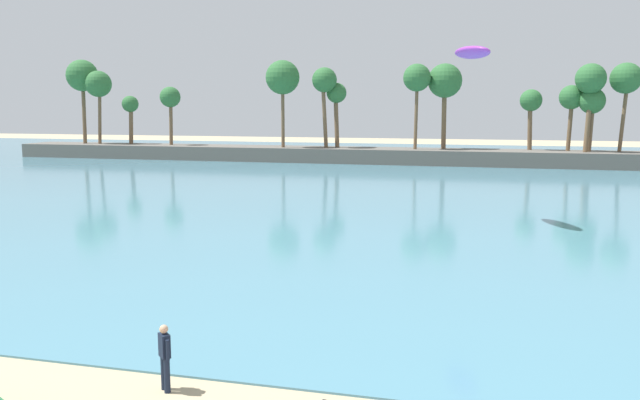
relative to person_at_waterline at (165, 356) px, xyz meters
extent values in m
cube|color=teal|center=(-0.27, 51.97, -0.86)|extent=(220.00, 102.34, 0.06)
cube|color=#605B54|center=(-0.27, 63.14, 0.01)|extent=(105.57, 6.00, 1.80)
cylinder|color=brown|center=(-11.72, 62.81, 4.99)|extent=(0.83, 0.77, 8.19)
sphere|color=#2D6633|center=(-11.72, 62.81, 9.07)|extent=(3.01, 3.01, 3.01)
cylinder|color=brown|center=(-45.52, 63.48, 5.46)|extent=(0.62, 0.88, 9.14)
sphere|color=#2D6633|center=(-45.52, 63.48, 10.02)|extent=(4.22, 4.22, 4.22)
cylinder|color=brown|center=(16.56, 64.16, 3.92)|extent=(0.62, 0.47, 6.04)
sphere|color=#2D6633|center=(16.56, 64.16, 6.93)|extent=(2.71, 2.71, 2.71)
cylinder|color=brown|center=(-32.48, 63.22, 4.01)|extent=(0.64, 0.55, 6.22)
sphere|color=#2D6633|center=(-32.48, 63.22, 7.11)|extent=(2.67, 2.67, 2.67)
cylinder|color=brown|center=(2.50, 64.54, 4.91)|extent=(0.63, 0.74, 8.02)
sphere|color=#2D6633|center=(2.50, 64.54, 8.91)|extent=(4.02, 4.02, 4.02)
cylinder|color=brown|center=(-16.79, 62.09, 5.16)|extent=(0.43, 0.41, 8.50)
sphere|color=#2D6633|center=(-16.79, 62.09, 9.41)|extent=(4.14, 4.14, 4.14)
cylinder|color=brown|center=(22.08, 64.14, 4.94)|extent=(0.82, 0.59, 8.09)
sphere|color=#2D6633|center=(22.08, 64.14, 8.98)|extent=(3.39, 3.39, 3.39)
cylinder|color=brown|center=(18.26, 62.75, 4.91)|extent=(0.80, 0.88, 8.04)
sphere|color=#2D6633|center=(18.26, 62.75, 8.92)|extent=(3.29, 3.29, 3.29)
cylinder|color=brown|center=(-10.50, 64.03, 4.22)|extent=(0.85, 0.84, 6.67)
sphere|color=#2D6633|center=(-10.50, 64.03, 7.54)|extent=(2.45, 2.45, 2.45)
cylinder|color=brown|center=(12.28, 64.70, 3.76)|extent=(0.69, 0.76, 5.73)
sphere|color=#2D6633|center=(12.28, 64.70, 6.61)|extent=(2.51, 2.51, 2.51)
cylinder|color=brown|center=(-0.61, 62.76, 5.07)|extent=(0.46, 0.54, 8.33)
sphere|color=#2D6633|center=(-0.61, 62.76, 9.22)|extent=(3.22, 3.22, 3.22)
cylinder|color=brown|center=(18.64, 63.47, 3.71)|extent=(0.66, 0.74, 5.64)
sphere|color=#2D6633|center=(18.64, 63.47, 6.52)|extent=(2.87, 2.87, 2.87)
cylinder|color=brown|center=(-38.81, 64.05, 3.56)|extent=(0.62, 0.77, 5.34)
sphere|color=#2D6633|center=(-38.81, 64.05, 6.22)|extent=(2.18, 2.18, 2.18)
cylinder|color=brown|center=(-42.89, 63.14, 4.89)|extent=(0.74, 0.58, 7.99)
sphere|color=#2D6633|center=(-42.89, 63.14, 8.87)|extent=(3.49, 3.49, 3.49)
cylinder|color=#141E33|center=(-0.08, 0.07, -0.46)|extent=(0.15, 0.15, 0.86)
cylinder|color=#141E33|center=(0.08, -0.07, -0.46)|extent=(0.15, 0.15, 0.86)
cube|color=#141E33|center=(0.00, 0.00, 0.26)|extent=(0.39, 0.38, 0.58)
sphere|color=tan|center=(0.00, 0.00, 0.67)|extent=(0.21, 0.21, 0.21)
cylinder|color=#141E33|center=(-0.17, 0.16, 0.22)|extent=(0.09, 0.09, 0.50)
cylinder|color=#141E33|center=(0.17, -0.16, 0.22)|extent=(0.09, 0.09, 0.50)
ellipsoid|color=purple|center=(6.41, 24.51, 8.94)|extent=(2.96, 4.15, 0.92)
camera|label=1|loc=(7.27, -13.28, 5.95)|focal=35.92mm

